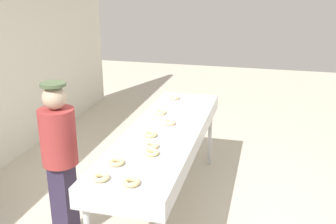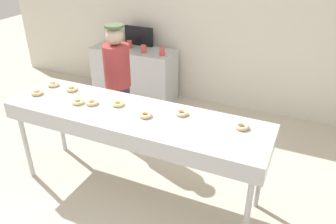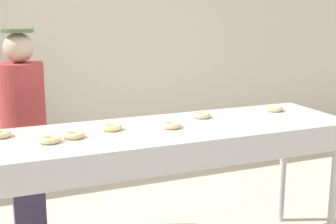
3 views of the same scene
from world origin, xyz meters
The scene contains 11 objects.
back_wall centered at (0.00, 2.57, 1.48)m, with size 8.00×0.12×2.95m, color silver.
fryer_conveyor centered at (0.00, 0.00, 0.93)m, with size 2.81×0.77×1.02m.
plain_donut_1 centered at (0.46, 0.18, 1.04)m, with size 0.14×0.14×0.04m, color #F1CE8C.
plain_donut_2 centered at (-0.92, 0.18, 1.04)m, with size 0.14×0.14×0.04m, color #EAC484.
plain_donut_3 centered at (-0.66, -0.06, 1.04)m, with size 0.14×0.14×0.04m, color #F3D48B.
plain_donut_4 centered at (-0.51, -0.01, 1.04)m, with size 0.14×0.14×0.04m, color #F0C88F.
plain_donut_5 centered at (0.14, -0.02, 1.04)m, with size 0.14×0.14×0.04m, color #F4C78D.
plain_donut_6 centered at (1.08, 0.16, 1.04)m, with size 0.14×0.14×0.04m, color beige.
plain_donut_8 centered at (-0.24, 0.08, 1.04)m, with size 0.14×0.14×0.04m, color #F3D584.
worker_baker centered at (-0.72, 0.85, 0.94)m, with size 0.34×0.34×1.65m.
paper_cup_2 centered at (-0.63, 2.03, 0.97)m, with size 0.09×0.09×0.13m, color #CC4C3F.
Camera 3 is at (-1.03, -2.80, 1.81)m, focal length 50.16 mm.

